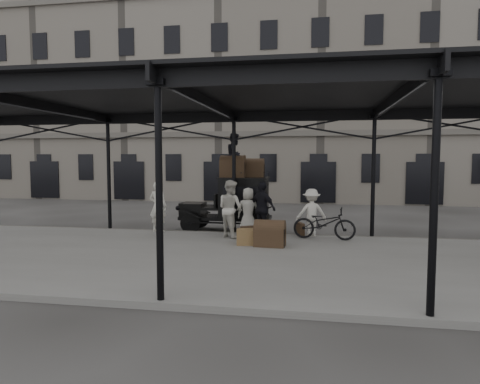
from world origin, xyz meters
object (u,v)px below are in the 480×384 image
object	(u,v)px
steamer_trunk_platform	(270,235)
porter_official	(262,208)
porter_left	(158,206)
steamer_trunk_roof_near	(233,168)
taxi	(236,202)
bicycle	(324,223)

from	to	relation	value
steamer_trunk_platform	porter_official	bearing A→B (deg)	108.31
porter_left	steamer_trunk_roof_near	distance (m)	3.23
porter_official	steamer_trunk_platform	world-z (taller)	porter_official
porter_left	steamer_trunk_platform	world-z (taller)	porter_left
taxi	porter_left	xyz separation A→B (m)	(-2.76, -1.34, -0.10)
taxi	steamer_trunk_platform	world-z (taller)	taxi
bicycle	steamer_trunk_platform	world-z (taller)	bicycle
porter_official	steamer_trunk_roof_near	size ratio (longest dim) A/B	2.00
porter_official	steamer_trunk_roof_near	world-z (taller)	steamer_trunk_roof_near
taxi	bicycle	bearing A→B (deg)	-28.55
taxi	porter_left	distance (m)	3.07
taxi	porter_left	size ratio (longest dim) A/B	1.91
taxi	steamer_trunk_roof_near	distance (m)	1.36
bicycle	steamer_trunk_roof_near	xyz separation A→B (m)	(-3.49, 1.60, 1.83)
steamer_trunk_platform	steamer_trunk_roof_near	bearing A→B (deg)	124.41
taxi	bicycle	world-z (taller)	taxi
taxi	bicycle	size ratio (longest dim) A/B	1.73
porter_left	steamer_trunk_roof_near	xyz separation A→B (m)	(2.68, 1.09, 1.43)
taxi	steamer_trunk_platform	xyz separation A→B (m)	(1.69, -3.32, -0.70)
bicycle	steamer_trunk_roof_near	bearing A→B (deg)	71.83
steamer_trunk_roof_near	bicycle	bearing A→B (deg)	-24.67
taxi	steamer_trunk_platform	size ratio (longest dim) A/B	3.83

